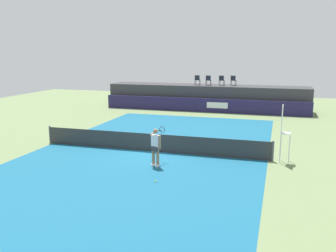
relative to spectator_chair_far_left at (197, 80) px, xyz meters
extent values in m
plane|color=#6B7F51|center=(0.86, -12.07, -2.69)|extent=(48.00, 48.00, 0.00)
cube|color=#16597A|center=(0.86, -15.07, -2.69)|extent=(12.00, 22.00, 0.00)
cube|color=#231E4C|center=(0.86, -1.57, -2.09)|extent=(18.00, 0.20, 1.20)
cube|color=white|center=(2.13, -1.68, -2.03)|extent=(1.80, 0.02, 0.50)
cube|color=#38383D|center=(0.86, 0.23, -1.59)|extent=(18.00, 2.80, 2.20)
cylinder|color=#1E232D|center=(0.20, 0.28, -0.27)|extent=(0.04, 0.04, 0.44)
cylinder|color=#1E232D|center=(-0.21, 0.27, -0.27)|extent=(0.04, 0.04, 0.44)
cylinder|color=#1E232D|center=(0.20, -0.12, -0.27)|extent=(0.04, 0.04, 0.44)
cylinder|color=#1E232D|center=(-0.20, -0.13, -0.27)|extent=(0.04, 0.04, 0.44)
cube|color=#1E232D|center=(0.00, 0.08, -0.04)|extent=(0.45, 0.45, 0.03)
cube|color=#1E232D|center=(0.00, -0.13, 0.19)|extent=(0.44, 0.03, 0.42)
cylinder|color=#1E232D|center=(1.21, 0.21, -0.27)|extent=(0.04, 0.04, 0.44)
cylinder|color=#1E232D|center=(0.81, 0.19, -0.27)|extent=(0.04, 0.04, 0.44)
cylinder|color=#1E232D|center=(1.23, -0.19, -0.27)|extent=(0.04, 0.04, 0.44)
cylinder|color=#1E232D|center=(0.83, -0.21, -0.27)|extent=(0.04, 0.04, 0.44)
cube|color=#1E232D|center=(1.02, 0.00, -0.04)|extent=(0.46, 0.46, 0.03)
cube|color=#1E232D|center=(1.03, -0.21, 0.19)|extent=(0.44, 0.04, 0.42)
cylinder|color=#1E232D|center=(2.40, 0.41, -0.27)|extent=(0.04, 0.04, 0.44)
cylinder|color=#1E232D|center=(2.00, 0.43, -0.27)|extent=(0.04, 0.04, 0.44)
cylinder|color=#1E232D|center=(2.38, 0.00, -0.27)|extent=(0.04, 0.04, 0.44)
cylinder|color=#1E232D|center=(1.97, 0.03, -0.27)|extent=(0.04, 0.04, 0.44)
cube|color=#1E232D|center=(2.19, 0.22, -0.04)|extent=(0.47, 0.47, 0.03)
cube|color=#1E232D|center=(2.18, 0.01, 0.19)|extent=(0.44, 0.05, 0.42)
cylinder|color=#1E232D|center=(3.40, 0.71, -0.27)|extent=(0.04, 0.04, 0.44)
cylinder|color=#1E232D|center=(3.00, 0.74, -0.27)|extent=(0.04, 0.04, 0.44)
cylinder|color=#1E232D|center=(3.37, 0.30, -0.27)|extent=(0.04, 0.04, 0.44)
cylinder|color=#1E232D|center=(2.97, 0.34, -0.27)|extent=(0.04, 0.04, 0.44)
cube|color=#1E232D|center=(3.19, 0.52, -0.04)|extent=(0.47, 0.47, 0.03)
cube|color=#1E232D|center=(3.17, 0.31, 0.19)|extent=(0.44, 0.06, 0.42)
cylinder|color=white|center=(7.78, -15.29, -1.99)|extent=(0.04, 0.04, 1.40)
cylinder|color=white|center=(7.81, -14.89, -1.99)|extent=(0.04, 0.04, 1.40)
cylinder|color=white|center=(7.38, -15.26, -1.99)|extent=(0.04, 0.04, 1.40)
cylinder|color=white|center=(7.41, -14.85, -1.99)|extent=(0.04, 0.04, 1.40)
cube|color=white|center=(7.60, -15.07, -1.28)|extent=(0.47, 0.47, 0.03)
cube|color=white|center=(7.39, -15.05, -0.60)|extent=(0.06, 0.44, 1.33)
cube|color=#2D2D2D|center=(0.86, -15.07, -2.22)|extent=(12.40, 0.02, 0.95)
cylinder|color=#4C4C51|center=(-5.34, -15.07, -2.19)|extent=(0.10, 0.10, 1.00)
cylinder|color=#4C4C51|center=(7.06, -15.07, -2.19)|extent=(0.10, 0.10, 1.00)
cube|color=white|center=(2.02, -17.50, -2.64)|extent=(0.18, 0.28, 0.10)
cylinder|color=#997051|center=(2.02, -17.50, -2.18)|extent=(0.14, 0.14, 0.82)
cube|color=white|center=(1.79, -17.44, -2.64)|extent=(0.18, 0.28, 0.10)
cylinder|color=#997051|center=(1.79, -17.44, -2.18)|extent=(0.14, 0.14, 0.82)
cube|color=#333338|center=(1.90, -17.47, -1.85)|extent=(0.38, 0.29, 0.24)
cube|color=silver|center=(1.90, -17.47, -1.49)|extent=(0.40, 0.28, 0.56)
sphere|color=#997051|center=(1.90, -17.47, -1.03)|extent=(0.22, 0.22, 0.22)
cylinder|color=#997051|center=(2.13, -17.52, -1.51)|extent=(0.09, 0.09, 0.60)
cylinder|color=#997051|center=(1.73, -17.15, -1.19)|extent=(0.23, 0.61, 0.14)
cylinder|color=black|center=(1.83, -16.74, -1.16)|extent=(0.30, 0.10, 0.03)
torus|color=black|center=(1.90, -16.46, -1.16)|extent=(0.30, 0.10, 0.30)
sphere|color=#D8EA33|center=(2.58, -19.50, -2.66)|extent=(0.07, 0.07, 0.07)
camera|label=1|loc=(7.21, -33.01, 2.53)|focal=39.58mm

